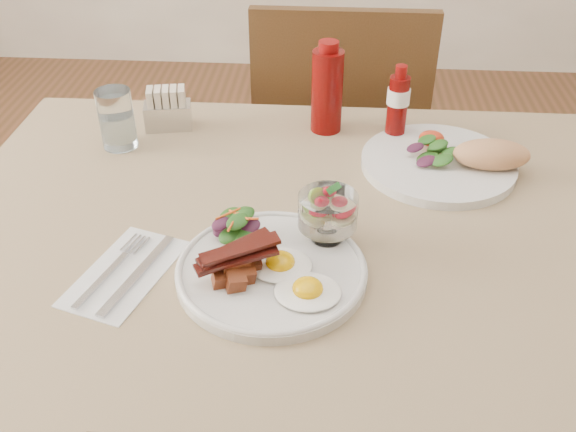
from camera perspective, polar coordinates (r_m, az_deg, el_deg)
name	(u,v)px	position (r m, az deg, el deg)	size (l,w,h in m)	color
table	(338,268)	(1.10, 4.45, -4.63)	(1.33, 0.88, 0.75)	#4F3218
chair_far	(337,147)	(1.73, 4.41, 6.10)	(0.42, 0.42, 0.93)	#4F3218
main_plate	(271,271)	(0.94, -1.48, -4.95)	(0.28, 0.28, 0.02)	silver
fried_eggs	(294,277)	(0.91, 0.50, -5.40)	(0.16, 0.16, 0.03)	white
bacon_potato_pile	(236,264)	(0.90, -4.64, -4.24)	(0.12, 0.09, 0.05)	brown
side_salad	(237,227)	(0.98, -4.53, -0.97)	(0.08, 0.08, 0.04)	#1B4612
fruit_cup	(328,211)	(0.96, 3.55, 0.43)	(0.09, 0.09, 0.09)	white
second_plate	(451,160)	(1.22, 14.27, 4.85)	(0.31, 0.28, 0.07)	silver
ketchup_bottle	(327,90)	(1.29, 3.50, 11.14)	(0.07, 0.07, 0.18)	#590605
hot_sauce_bottle	(398,105)	(1.27, 9.71, 9.70)	(0.05, 0.05, 0.16)	#590605
sugar_caddy	(168,111)	(1.34, -10.65, 9.19)	(0.10, 0.07, 0.09)	silver
water_glass	(117,122)	(1.29, -14.94, 8.05)	(0.07, 0.07, 0.12)	white
napkin_cutlery	(126,273)	(0.98, -14.24, -4.90)	(0.16, 0.22, 0.01)	silver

